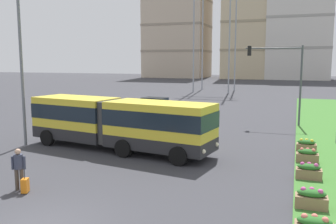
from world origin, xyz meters
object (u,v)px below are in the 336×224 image
Objects in this scene: articulated_bus at (118,123)px; flower_planter_4 at (306,145)px; traffic_light_far_right at (283,71)px; pedestrian_crossing at (19,166)px; flower_planter_3 at (307,155)px; apartment_tower_west at (178,14)px; apartment_tower_westcentre at (258,10)px; flower_planter_2 at (309,171)px; apartment_tower_centre at (300,5)px; flower_planter_1 at (311,198)px; car_white_van at (156,106)px; rolling_suitcase at (25,185)px; streetlight_left at (21,60)px.

articulated_bus reaches higher than flower_planter_4.
pedestrian_crossing is at bearing -115.86° from traffic_light_far_right.
traffic_light_far_right is (-1.82, 8.86, 4.04)m from flower_planter_4.
traffic_light_far_right reaches higher than flower_planter_3.
apartment_tower_westcentre is at bearing -1.62° from apartment_tower_west.
pedestrian_crossing is 12.41m from flower_planter_2.
apartment_tower_centre is (-0.93, 93.24, 20.88)m from flower_planter_4.
articulated_bus is 10.96× the size of flower_planter_3.
articulated_bus is 10.96× the size of flower_planter_1.
apartment_tower_west is 0.95× the size of apartment_tower_centre.
articulated_bus is 101.76m from apartment_tower_west.
apartment_tower_centre is (13.21, 81.02, 20.55)m from car_white_van.
apartment_tower_westcentre reaches higher than apartment_tower_west.
flower_planter_3 is at bearing 36.01° from pedestrian_crossing.
traffic_light_far_right reaches higher than car_white_van.
traffic_light_far_right is (8.73, 11.89, 2.81)m from articulated_bus.
flower_planter_4 is (14.15, -12.22, -0.33)m from car_white_van.
apartment_tower_west is (-23.96, 80.95, 19.41)m from car_white_van.
pedestrian_crossing is 0.04× the size of apartment_tower_west.
car_white_van is at bearing 97.33° from pedestrian_crossing.
flower_planter_2 is (11.22, 5.28, -0.58)m from pedestrian_crossing.
flower_planter_1 is 103.87m from apartment_tower_westcentre.
apartment_tower_westcentre is at bearing 90.85° from pedestrian_crossing.
traffic_light_far_right is (-1.82, 11.24, 4.04)m from flower_planter_3.
flower_planter_4 is (0.00, 2.38, 0.00)m from flower_planter_3.
rolling_suitcase is 0.88× the size of flower_planter_1.
articulated_bus is 1.24× the size of streetlight_left.
streetlight_left is (-16.61, 1.35, 4.88)m from flower_planter_2.
apartment_tower_centre reaches higher than apartment_tower_west.
flower_planter_3 is 97.73m from apartment_tower_westcentre.
apartment_tower_westcentre reaches higher than rolling_suitcase.
apartment_tower_westcentre reaches higher than flower_planter_4.
rolling_suitcase is 0.88× the size of flower_planter_2.
pedestrian_crossing is 0.85m from rolling_suitcase.
articulated_bus reaches higher than pedestrian_crossing.
articulated_bus is 98.72m from apartment_tower_centre.
flower_planter_2 is at bearing -82.66° from traffic_light_far_right.
car_white_van reaches higher than rolling_suitcase.
apartment_tower_centre is at bearing 90.52° from flower_planter_1.
traffic_light_far_right reaches higher than flower_planter_1.
rolling_suitcase is 0.15× the size of traffic_light_far_right.
streetlight_left reaches higher than pedestrian_crossing.
flower_planter_3 is at bearing 37.80° from rolling_suitcase.
flower_planter_1 is (10.77, 2.03, 0.11)m from rolling_suitcase.
flower_planter_1 is 0.03× the size of apartment_tower_west.
rolling_suitcase is 0.02× the size of apartment_tower_centre.
apartment_tower_west is at bearing -179.88° from apartment_tower_centre.
apartment_tower_west is at bearing 111.16° from flower_planter_2.
flower_planter_4 is 95.55m from apartment_tower_centre.
streetlight_left is at bearing -92.29° from apartment_tower_westcentre.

